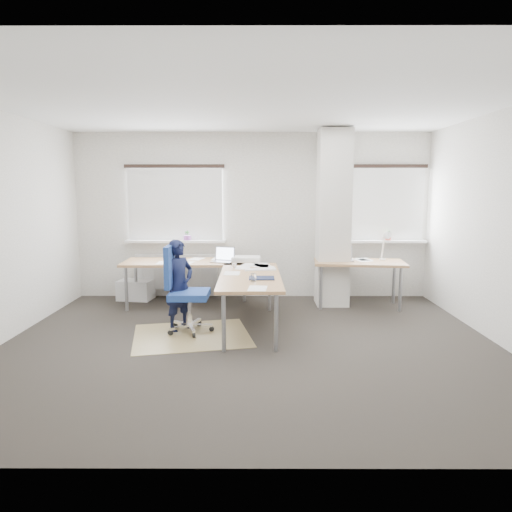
{
  "coord_description": "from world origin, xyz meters",
  "views": [
    {
      "loc": [
        0.09,
        -5.32,
        1.86
      ],
      "look_at": [
        0.07,
        0.9,
        0.94
      ],
      "focal_mm": 32.0,
      "sensor_mm": 36.0,
      "label": 1
    }
  ],
  "objects_px": {
    "task_chair": "(186,308)",
    "person": "(179,285)",
    "desk_main": "(219,270)",
    "desk_side": "(360,264)"
  },
  "relations": [
    {
      "from": "task_chair",
      "to": "person",
      "type": "xyz_separation_m",
      "value": [
        -0.1,
        0.1,
        0.28
      ]
    },
    {
      "from": "task_chair",
      "to": "person",
      "type": "bearing_deg",
      "value": 135.67
    },
    {
      "from": "desk_side",
      "to": "person",
      "type": "height_order",
      "value": "desk_side"
    },
    {
      "from": "desk_main",
      "to": "desk_side",
      "type": "height_order",
      "value": "desk_side"
    },
    {
      "from": "person",
      "to": "task_chair",
      "type": "bearing_deg",
      "value": -95.23
    },
    {
      "from": "desk_side",
      "to": "task_chair",
      "type": "relative_size",
      "value": 1.28
    },
    {
      "from": "desk_side",
      "to": "person",
      "type": "distance_m",
      "value": 2.92
    },
    {
      "from": "desk_main",
      "to": "desk_side",
      "type": "distance_m",
      "value": 2.25
    },
    {
      "from": "desk_main",
      "to": "task_chair",
      "type": "distance_m",
      "value": 0.93
    },
    {
      "from": "task_chair",
      "to": "person",
      "type": "distance_m",
      "value": 0.32
    }
  ]
}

